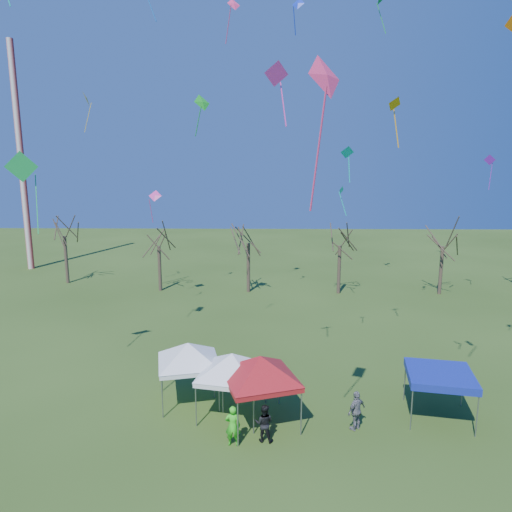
{
  "coord_description": "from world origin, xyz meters",
  "views": [
    {
      "loc": [
        -0.77,
        -17.18,
        11.44
      ],
      "look_at": [
        -1.2,
        3.0,
        7.55
      ],
      "focal_mm": 32.0,
      "sensor_mm": 36.0,
      "label": 1
    }
  ],
  "objects": [
    {
      "name": "kite_27",
      "position": [
        -0.34,
        3.37,
        15.38
      ],
      "size": [
        1.24,
        0.93,
        2.73
      ],
      "rotation": [
        0.0,
        0.0,
        3.5
      ],
      "color": "#FF38B4",
      "rests_on": "ground"
    },
    {
      "name": "kite_14",
      "position": [
        -12.58,
        5.01,
        11.49
      ],
      "size": [
        1.53,
        1.13,
        4.02
      ],
      "rotation": [
        0.0,
        0.0,
        3.51
      ],
      "color": "green",
      "rests_on": "ground"
    },
    {
      "name": "tent_red",
      "position": [
        -0.98,
        1.8,
        3.05
      ],
      "size": [
        4.08,
        4.08,
        3.78
      ],
      "rotation": [
        0.0,
        0.0,
        0.32
      ],
      "color": "gray",
      "rests_on": "ground"
    },
    {
      "name": "kite_22",
      "position": [
        5.06,
        18.37,
        9.68
      ],
      "size": [
        0.81,
        0.85,
        2.34
      ],
      "rotation": [
        0.0,
        0.0,
        4.09
      ],
      "color": "#0DCCB4",
      "rests_on": "ground"
    },
    {
      "name": "kite_24",
      "position": [
        1.09,
        12.06,
        20.94
      ],
      "size": [
        0.88,
        0.68,
        2.05
      ],
      "rotation": [
        0.0,
        0.0,
        5.87
      ],
      "color": "#122DC5",
      "rests_on": "ground"
    },
    {
      "name": "tree_4",
      "position": [
        15.36,
        24.0,
        6.06
      ],
      "size": [
        3.58,
        3.58,
        7.89
      ],
      "color": "#3D2D21",
      "rests_on": "ground"
    },
    {
      "name": "kite_26",
      "position": [
        -3.1,
        17.84,
        22.82
      ],
      "size": [
        1.23,
        1.15,
        3.09
      ],
      "rotation": [
        0.0,
        0.0,
        0.54
      ],
      "color": "#FF3873",
      "rests_on": "ground"
    },
    {
      "name": "tent_blue",
      "position": [
        7.26,
        2.47,
        2.08
      ],
      "size": [
        3.36,
        3.36,
        2.27
      ],
      "rotation": [
        0.0,
        0.0,
        -0.18
      ],
      "color": "gray",
      "rests_on": "ground"
    },
    {
      "name": "person_dark",
      "position": [
        -0.8,
        0.45,
        0.82
      ],
      "size": [
        0.89,
        0.74,
        1.65
      ],
      "primitive_type": "imported",
      "rotation": [
        0.0,
        0.0,
        2.98
      ],
      "color": "black",
      "rests_on": "ground"
    },
    {
      "name": "tree_0",
      "position": [
        -20.85,
        27.38,
        6.49
      ],
      "size": [
        3.83,
        3.83,
        8.44
      ],
      "color": "#3D2D21",
      "rests_on": "ground"
    },
    {
      "name": "person_grey",
      "position": [
        3.28,
        1.41,
        0.91
      ],
      "size": [
        1.1,
        1.02,
        1.81
      ],
      "primitive_type": "imported",
      "rotation": [
        0.0,
        0.0,
        3.83
      ],
      "color": "slate",
      "rests_on": "ground"
    },
    {
      "name": "kite_11",
      "position": [
        -5.18,
        15.54,
        15.89
      ],
      "size": [
        1.46,
        1.44,
        2.89
      ],
      "rotation": [
        0.0,
        0.0,
        0.76
      ],
      "color": "green",
      "rests_on": "ground"
    },
    {
      "name": "tent_white_mid",
      "position": [
        -2.29,
        2.54,
        2.86
      ],
      "size": [
        3.94,
        3.94,
        3.54
      ],
      "rotation": [
        0.0,
        0.0,
        -0.2
      ],
      "color": "gray",
      "rests_on": "ground"
    },
    {
      "name": "kite_13",
      "position": [
        -9.76,
        19.79,
        9.23
      ],
      "size": [
        1.12,
        0.79,
        2.72
      ],
      "rotation": [
        0.0,
        0.0,
        6.22
      ],
      "color": "#E7339A",
      "rests_on": "ground"
    },
    {
      "name": "kite_5",
      "position": [
        0.96,
        -3.1,
        14.04
      ],
      "size": [
        1.48,
        1.45,
        4.62
      ],
      "rotation": [
        0.0,
        0.0,
        0.75
      ],
      "color": "#EE3565",
      "rests_on": "ground"
    },
    {
      "name": "ground",
      "position": [
        0.0,
        0.0,
        0.0
      ],
      "size": [
        140.0,
        140.0,
        0.0
      ],
      "primitive_type": "plane",
      "color": "#304917",
      "rests_on": "ground"
    },
    {
      "name": "tent_white_west",
      "position": [
        -4.54,
        3.78,
        2.86
      ],
      "size": [
        3.91,
        3.91,
        3.54
      ],
      "rotation": [
        0.0,
        0.0,
        0.23
      ],
      "color": "gray",
      "rests_on": "ground"
    },
    {
      "name": "tree_2",
      "position": [
        -2.37,
        24.38,
        6.29
      ],
      "size": [
        3.71,
        3.71,
        8.18
      ],
      "color": "#3D2D21",
      "rests_on": "ground"
    },
    {
      "name": "radio_mast",
      "position": [
        -28.0,
        34.0,
        12.5
      ],
      "size": [
        0.7,
        0.7,
        25.0
      ],
      "primitive_type": "cylinder",
      "color": "silver",
      "rests_on": "ground"
    },
    {
      "name": "kite_17",
      "position": [
        6.06,
        8.32,
        14.76
      ],
      "size": [
        1.06,
        0.96,
        2.68
      ],
      "rotation": [
        0.0,
        0.0,
        3.7
      ],
      "color": "#EC9F0C",
      "rests_on": "ground"
    },
    {
      "name": "tree_3",
      "position": [
        6.03,
        24.04,
        6.08
      ],
      "size": [
        3.59,
        3.59,
        7.91
      ],
      "color": "#3D2D21",
      "rests_on": "ground"
    },
    {
      "name": "kite_12",
      "position": [
        17.23,
        20.6,
        12.05
      ],
      "size": [
        0.91,
        0.83,
        2.82
      ],
      "rotation": [
        0.0,
        0.0,
        2.47
      ],
      "color": "purple",
      "rests_on": "ground"
    },
    {
      "name": "tree_1",
      "position": [
        -10.77,
        24.65,
        5.79
      ],
      "size": [
        3.42,
        3.42,
        7.54
      ],
      "color": "#3D2D21",
      "rests_on": "ground"
    },
    {
      "name": "kite_2",
      "position": [
        -14.97,
        20.23,
        16.82
      ],
      "size": [
        1.0,
        1.41,
        3.23
      ],
      "rotation": [
        0.0,
        0.0,
        1.93
      ],
      "color": "gold",
      "rests_on": "ground"
    },
    {
      "name": "kite_18",
      "position": [
        3.61,
        8.08,
        12.25
      ],
      "size": [
        0.84,
        0.6,
        1.96
      ],
      "rotation": [
        0.0,
        0.0,
        3.34
      ],
      "color": "#0CB7A9",
      "rests_on": "ground"
    },
    {
      "name": "person_green",
      "position": [
        -2.11,
        0.13,
        0.88
      ],
      "size": [
        0.65,
        0.44,
        1.76
      ],
      "primitive_type": "imported",
      "rotation": [
        0.0,
        0.0,
        3.12
      ],
      "color": "#37D922",
      "rests_on": "ground"
    }
  ]
}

